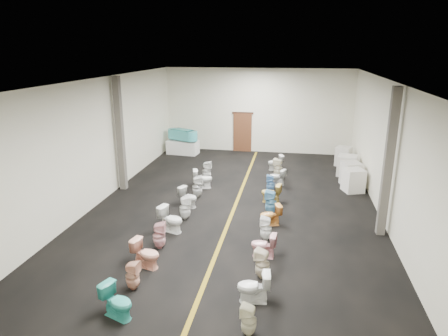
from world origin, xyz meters
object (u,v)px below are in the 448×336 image
at_px(toilet_right_4, 266,228).
at_px(toilet_right_6, 271,202).
at_px(appliance_crate_b, 351,174).
at_px(toilet_left_2, 146,254).
at_px(toilet_left_6, 188,197).
at_px(toilet_left_8, 203,179).
at_px(toilet_right_10, 278,168).
at_px(toilet_left_7, 197,187).
at_px(appliance_crate_d, 343,156).
at_px(toilet_left_3, 159,235).
at_px(toilet_right_1, 254,287).
at_px(toilet_right_5, 271,215).
at_px(appliance_crate_c, 347,165).
at_px(toilet_left_0, 117,302).
at_px(toilet_right_2, 262,264).
at_px(toilet_left_4, 171,219).
at_px(toilet_right_3, 264,245).
at_px(bathtub, 183,134).
at_px(toilet_left_5, 185,208).
at_px(toilet_right_0, 249,320).
at_px(toilet_left_9, 207,171).
at_px(toilet_right_8, 271,183).
at_px(toilet_right_7, 271,193).
at_px(toilet_right_9, 277,177).
at_px(display_table, 183,147).
at_px(appliance_crate_a, 353,180).
at_px(toilet_right_11, 276,163).

distance_m(toilet_right_4, toilet_right_6, 2.00).
relative_size(appliance_crate_b, toilet_left_2, 1.26).
bearing_deg(toilet_left_6, toilet_left_8, 22.29).
bearing_deg(toilet_right_10, toilet_right_6, 15.94).
height_order(toilet_left_6, toilet_left_7, toilet_left_7).
height_order(appliance_crate_d, toilet_left_3, appliance_crate_d).
xyz_separation_m(toilet_right_1, toilet_right_5, (0.11, 4.14, -0.03)).
bearing_deg(appliance_crate_c, toilet_left_3, -127.10).
relative_size(toilet_left_0, toilet_right_2, 0.96).
bearing_deg(toilet_left_4, toilet_left_2, -162.22).
distance_m(toilet_left_0, toilet_left_6, 6.26).
height_order(toilet_right_3, toilet_right_10, toilet_right_10).
xyz_separation_m(bathtub, toilet_right_1, (5.13, -12.44, -0.69)).
distance_m(toilet_left_5, toilet_right_3, 3.48).
xyz_separation_m(appliance_crate_c, toilet_right_0, (-3.13, -11.16, -0.11)).
bearing_deg(toilet_right_2, toilet_right_6, -163.63).
distance_m(toilet_left_2, toilet_right_2, 3.03).
relative_size(toilet_left_9, toilet_right_8, 1.18).
height_order(toilet_right_5, toilet_right_7, toilet_right_7).
relative_size(toilet_right_1, toilet_right_9, 1.08).
distance_m(toilet_left_3, toilet_left_5, 2.12).
bearing_deg(toilet_right_10, bathtub, -104.89).
bearing_deg(toilet_left_9, toilet_left_6, 179.81).
bearing_deg(toilet_left_2, toilet_left_9, 13.05).
height_order(display_table, toilet_left_3, toilet_left_3).
height_order(toilet_left_2, toilet_right_3, toilet_left_2).
bearing_deg(appliance_crate_c, toilet_right_1, -107.40).
bearing_deg(toilet_right_5, toilet_right_9, 158.84).
distance_m(toilet_left_5, toilet_right_8, 4.10).
distance_m(appliance_crate_a, toilet_right_4, 5.74).
height_order(toilet_left_7, toilet_right_10, toilet_right_10).
height_order(toilet_right_8, toilet_right_10, toilet_right_10).
distance_m(toilet_left_0, toilet_left_5, 5.18).
height_order(toilet_left_5, toilet_right_1, toilet_left_5).
relative_size(toilet_left_3, toilet_right_6, 0.94).
distance_m(toilet_right_1, toilet_right_2, 1.02).
relative_size(appliance_crate_d, toilet_right_3, 1.32).
bearing_deg(appliance_crate_b, toilet_right_10, 170.48).
relative_size(toilet_right_0, toilet_right_6, 0.80).
relative_size(appliance_crate_d, toilet_left_4, 1.15).
relative_size(toilet_right_3, toilet_right_8, 0.99).
distance_m(toilet_left_4, toilet_right_10, 6.76).
height_order(toilet_right_8, toilet_right_11, toilet_right_11).
height_order(appliance_crate_a, toilet_right_11, appliance_crate_a).
relative_size(appliance_crate_d, toilet_left_7, 1.09).
xyz_separation_m(toilet_right_1, toilet_right_8, (-0.08, 7.27, -0.02)).
relative_size(toilet_right_5, toilet_right_8, 0.98).
bearing_deg(toilet_right_9, toilet_left_0, 2.24).
bearing_deg(toilet_right_2, appliance_crate_c, 177.09).
relative_size(toilet_left_9, toilet_right_6, 0.98).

